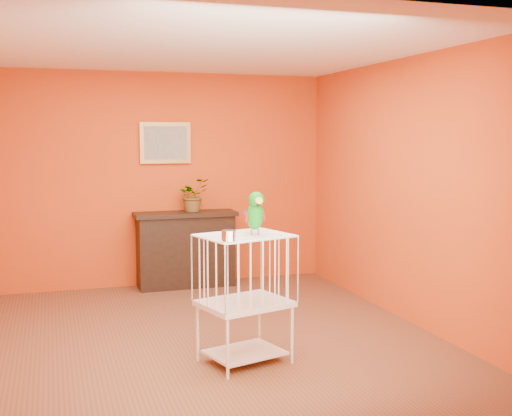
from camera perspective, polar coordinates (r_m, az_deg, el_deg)
name	(u,v)px	position (r m, az deg, el deg)	size (l,w,h in m)	color
ground	(210,337)	(6.01, -4.11, -11.33)	(4.50, 4.50, 0.00)	brown
room_shell	(209,164)	(5.73, -4.24, 3.92)	(4.50, 4.50, 4.50)	#CC4413
console_cabinet	(186,249)	(7.88, -6.27, -3.66)	(1.23, 0.44, 0.92)	black
potted_plant	(193,199)	(7.84, -5.65, 0.84)	(0.37, 0.41, 0.32)	#26722D
framed_picture	(165,143)	(7.90, -8.05, 5.76)	(0.62, 0.04, 0.50)	#AA7D3C
birdcage	(245,297)	(5.21, -1.02, -7.90)	(0.80, 0.69, 1.05)	white
feed_cup	(229,236)	(4.80, -2.45, -2.46)	(0.11, 0.11, 0.08)	silver
parrot	(255,213)	(5.09, -0.08, -0.43)	(0.17, 0.31, 0.35)	#59544C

